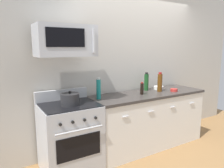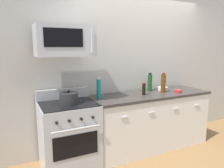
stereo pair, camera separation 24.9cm
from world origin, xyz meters
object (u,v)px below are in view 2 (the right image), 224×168
object	(u,v)px
bottle_soy_sauce_dark	(144,89)
bottle_wine_amber	(163,83)
range_oven	(69,135)
bottle_wine_green	(150,82)
bottle_sparkling_teal	(99,89)
bowl_white_ceramic	(163,88)
stockpot	(69,98)
bowl_red_small	(178,91)
microwave	(65,41)

from	to	relation	value
bottle_soy_sauce_dark	bottle_wine_amber	size ratio (longest dim) A/B	0.60
range_oven	bottle_wine_green	distance (m)	1.61
bottle_sparkling_teal	bowl_white_ceramic	world-z (taller)	bottle_sparkling_teal
bowl_white_ceramic	stockpot	distance (m)	1.74
bottle_wine_amber	bowl_red_small	size ratio (longest dim) A/B	2.73
microwave	stockpot	xyz separation A→B (m)	(-0.00, -0.10, -0.75)
bottle_sparkling_teal	bottle_wine_amber	world-z (taller)	bottle_wine_amber
bottle_soy_sauce_dark	bottle_wine_green	world-z (taller)	bottle_wine_green
microwave	bottle_soy_sauce_dark	bearing A→B (deg)	-3.60
range_oven	bottle_wine_amber	distance (m)	1.73
bottle_sparkling_teal	bottle_wine_green	size ratio (longest dim) A/B	1.00
microwave	bowl_white_ceramic	world-z (taller)	microwave
microwave	bowl_red_small	size ratio (longest dim) A/B	6.16
range_oven	microwave	bearing A→B (deg)	89.71
range_oven	stockpot	bearing A→B (deg)	-90.00
range_oven	bottle_sparkling_teal	xyz separation A→B (m)	(0.48, 0.06, 0.60)
bottle_soy_sauce_dark	bottle_wine_amber	world-z (taller)	bottle_wine_amber
bottle_sparkling_teal	bottle_wine_amber	distance (m)	1.14
bottle_wine_green	bowl_red_small	distance (m)	0.49
bowl_red_small	stockpot	bearing A→B (deg)	177.52
bottle_wine_green	bottle_sparkling_teal	bearing A→B (deg)	-172.82
range_oven	bottle_wine_amber	xyz separation A→B (m)	(1.62, -0.01, 0.61)
bowl_white_ceramic	stockpot	size ratio (longest dim) A/B	0.70
range_oven	bowl_red_small	distance (m)	1.90
bottle_sparkling_teal	bowl_red_small	bearing A→B (deg)	-7.88
bottle_soy_sauce_dark	bowl_red_small	distance (m)	0.64
microwave	bottle_wine_green	size ratio (longest dim) A/B	2.36
bottle_wine_amber	bottle_sparkling_teal	bearing A→B (deg)	176.58
stockpot	bowl_red_small	bearing A→B (deg)	-2.48
bowl_white_ceramic	bowl_red_small	distance (m)	0.29
microwave	bowl_white_ceramic	size ratio (longest dim) A/B	4.34
bottle_wine_amber	bowl_white_ceramic	world-z (taller)	bottle_wine_amber
bottle_soy_sauce_dark	bowl_red_small	size ratio (longest dim) A/B	1.64
range_oven	bowl_white_ceramic	bearing A→B (deg)	4.37
bottle_wine_amber	bowl_white_ceramic	distance (m)	0.22
bowl_white_ceramic	bottle_sparkling_teal	bearing A→B (deg)	-176.51
microwave	bottle_wine_green	bearing A→B (deg)	5.30
microwave	bottle_soy_sauce_dark	distance (m)	1.42
bottle_sparkling_teal	bottle_wine_amber	xyz separation A→B (m)	(1.14, -0.07, 0.01)
bottle_sparkling_teal	bottle_soy_sauce_dark	bearing A→B (deg)	-6.74
bottle_soy_sauce_dark	bowl_red_small	xyz separation A→B (m)	(0.62, -0.10, -0.07)
range_oven	bottle_sparkling_teal	world-z (taller)	bottle_sparkling_teal
microwave	bowl_red_small	xyz separation A→B (m)	(1.84, -0.18, -0.81)
bottle_wine_amber	stockpot	world-z (taller)	bottle_wine_amber
bottle_wine_green	bowl_red_small	xyz separation A→B (m)	(0.35, -0.32, -0.13)
bottle_soy_sauce_dark	bottle_sparkling_teal	bearing A→B (deg)	173.26
range_oven	stockpot	world-z (taller)	stockpot
bottle_wine_amber	bowl_red_small	world-z (taller)	bottle_wine_amber
microwave	bottle_wine_green	world-z (taller)	microwave
bottle_sparkling_teal	stockpot	xyz separation A→B (m)	(-0.48, -0.11, -0.07)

